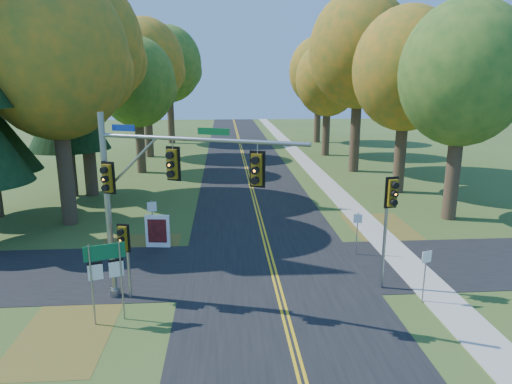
{
  "coord_description": "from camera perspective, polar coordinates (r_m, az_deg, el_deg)",
  "views": [
    {
      "loc": [
        -2.1,
        -17.05,
        8.28
      ],
      "look_at": [
        -0.66,
        3.36,
        3.2
      ],
      "focal_mm": 32.0,
      "sensor_mm": 36.0,
      "label": 1
    }
  ],
  "objects": [
    {
      "name": "ground",
      "position": [
        19.07,
        2.74,
        -11.81
      ],
      "size": [
        160.0,
        160.0,
        0.0
      ],
      "primitive_type": "plane",
      "color": "#364C1B",
      "rests_on": "ground"
    },
    {
      "name": "road_main",
      "position": [
        19.06,
        2.74,
        -11.78
      ],
      "size": [
        8.0,
        160.0,
        0.02
      ],
      "primitive_type": "cube",
      "color": "black",
      "rests_on": "ground"
    },
    {
      "name": "road_cross",
      "position": [
        20.87,
        2.09,
        -9.41
      ],
      "size": [
        60.0,
        6.0,
        0.02
      ],
      "primitive_type": "cube",
      "color": "black",
      "rests_on": "ground"
    },
    {
      "name": "centerline_left",
      "position": [
        19.05,
        2.43,
        -11.75
      ],
      "size": [
        0.1,
        160.0,
        0.01
      ],
      "primitive_type": "cube",
      "color": "gold",
      "rests_on": "road_main"
    },
    {
      "name": "centerline_right",
      "position": [
        19.07,
        3.04,
        -11.73
      ],
      "size": [
        0.1,
        160.0,
        0.01
      ],
      "primitive_type": "cube",
      "color": "gold",
      "rests_on": "road_main"
    },
    {
      "name": "sidewalk_east",
      "position": [
        20.68,
        20.36,
        -10.5
      ],
      "size": [
        1.6,
        160.0,
        0.06
      ],
      "primitive_type": "cube",
      "color": "#9E998E",
      "rests_on": "ground"
    },
    {
      "name": "leaf_patch_w_near",
      "position": [
        23.04,
        -14.91,
        -7.59
      ],
      "size": [
        4.0,
        6.0,
        0.0
      ],
      "primitive_type": "cube",
      "color": "brown",
      "rests_on": "ground"
    },
    {
      "name": "leaf_patch_e",
      "position": [
        26.06,
        16.22,
        -5.15
      ],
      "size": [
        3.5,
        8.0,
        0.0
      ],
      "primitive_type": "cube",
      "color": "brown",
      "rests_on": "ground"
    },
    {
      "name": "leaf_patch_w_far",
      "position": [
        17.17,
        -22.73,
        -16.04
      ],
      "size": [
        3.0,
        5.0,
        0.0
      ],
      "primitive_type": "cube",
      "color": "brown",
      "rests_on": "ground"
    },
    {
      "name": "tree_w_a",
      "position": [
        27.95,
        -23.78,
        15.29
      ],
      "size": [
        8.0,
        8.0,
        14.15
      ],
      "color": "#38281C",
      "rests_on": "ground"
    },
    {
      "name": "tree_e_a",
      "position": [
        29.22,
        24.53,
        13.23
      ],
      "size": [
        7.2,
        7.2,
        12.73
      ],
      "color": "#38281C",
      "rests_on": "ground"
    },
    {
      "name": "tree_w_b",
      "position": [
        34.76,
        -21.02,
        16.51
      ],
      "size": [
        8.6,
        8.6,
        15.38
      ],
      "color": "#38281C",
      "rests_on": "ground"
    },
    {
      "name": "tree_e_b",
      "position": [
        35.15,
        18.36,
        14.27
      ],
      "size": [
        7.6,
        7.6,
        13.33
      ],
      "color": "#38281C",
      "rests_on": "ground"
    },
    {
      "name": "tree_w_c",
      "position": [
        42.18,
        -14.59,
        13.06
      ],
      "size": [
        6.8,
        6.8,
        11.91
      ],
      "color": "#38281C",
      "rests_on": "ground"
    },
    {
      "name": "tree_e_c",
      "position": [
        42.53,
        12.88,
        16.82
      ],
      "size": [
        8.8,
        8.8,
        15.79
      ],
      "color": "#38281C",
      "rests_on": "ground"
    },
    {
      "name": "tree_w_d",
      "position": [
        50.89,
        -13.61,
        15.26
      ],
      "size": [
        8.2,
        8.2,
        14.56
      ],
      "color": "#38281C",
      "rests_on": "ground"
    },
    {
      "name": "tree_e_d",
      "position": [
        51.2,
        9.03,
        13.73
      ],
      "size": [
        7.0,
        7.0,
        12.32
      ],
      "color": "#38281C",
      "rests_on": "ground"
    },
    {
      "name": "tree_w_e",
      "position": [
        61.54,
        -10.81,
        15.38
      ],
      "size": [
        8.4,
        8.4,
        14.97
      ],
      "color": "#38281C",
      "rests_on": "ground"
    },
    {
      "name": "tree_e_e",
      "position": [
        61.92,
        7.92,
        14.66
      ],
      "size": [
        7.8,
        7.8,
        13.74
      ],
      "color": "#38281C",
      "rests_on": "ground"
    },
    {
      "name": "pine_c",
      "position": [
        34.83,
        -23.14,
        15.2
      ],
      "size": [
        5.6,
        5.6,
        20.56
      ],
      "color": "#38281C",
      "rests_on": "ground"
    },
    {
      "name": "traffic_mast",
      "position": [
        16.58,
        -12.99,
        0.73
      ],
      "size": [
        7.29,
        3.29,
        7.14
      ],
      "rotation": [
        0.0,
        0.0,
        -0.4
      ],
      "color": "gray",
      "rests_on": "ground"
    },
    {
      "name": "east_signal_pole",
      "position": [
        18.3,
        16.38,
        -1.6
      ],
      "size": [
        0.54,
        0.63,
        4.69
      ],
      "rotation": [
        0.0,
        0.0,
        0.2
      ],
      "color": "gray",
      "rests_on": "ground"
    },
    {
      "name": "ped_signal_pole",
      "position": [
        17.82,
        -16.13,
        -6.26
      ],
      "size": [
        0.48,
        0.56,
        3.08
      ],
      "rotation": [
        0.0,
        0.0,
        -0.29
      ],
      "color": "#919599",
      "rests_on": "ground"
    },
    {
      "name": "route_sign_cluster",
      "position": [
        16.55,
        -18.28,
        -8.84
      ],
      "size": [
        1.31,
        0.48,
        2.94
      ],
      "rotation": [
        0.0,
        0.0,
        0.33
      ],
      "color": "gray",
      "rests_on": "ground"
    },
    {
      "name": "info_kiosk",
      "position": [
        23.51,
        -12.19,
        -4.83
      ],
      "size": [
        1.23,
        0.3,
        1.68
      ],
      "rotation": [
        0.0,
        0.0,
        -0.11
      ],
      "color": "white",
      "rests_on": "ground"
    },
    {
      "name": "reg_sign_e_north",
      "position": [
        22.35,
        12.56,
        -4.18
      ],
      "size": [
        0.4,
        0.11,
        2.13
      ],
      "rotation": [
        0.0,
        0.0,
        -0.19
      ],
      "color": "gray",
      "rests_on": "ground"
    },
    {
      "name": "reg_sign_e_south",
      "position": [
        18.37,
        20.45,
        -8.72
      ],
      "size": [
        0.4,
        0.14,
        2.16
      ],
      "rotation": [
        0.0,
        0.0,
        0.27
      ],
      "color": "gray",
      "rests_on": "ground"
    },
    {
      "name": "reg_sign_w",
      "position": [
        23.49,
        -12.84,
        -2.81
      ],
      "size": [
        0.46,
        0.12,
        2.41
      ],
      "rotation": [
        0.0,
        0.0,
        0.19
      ],
      "color": "gray",
      "rests_on": "ground"
    }
  ]
}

